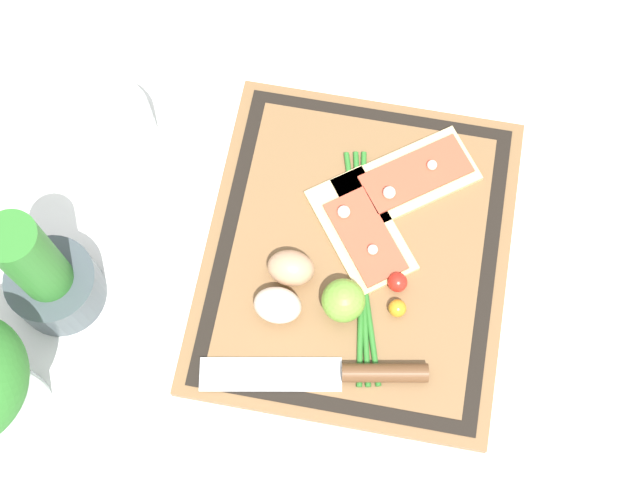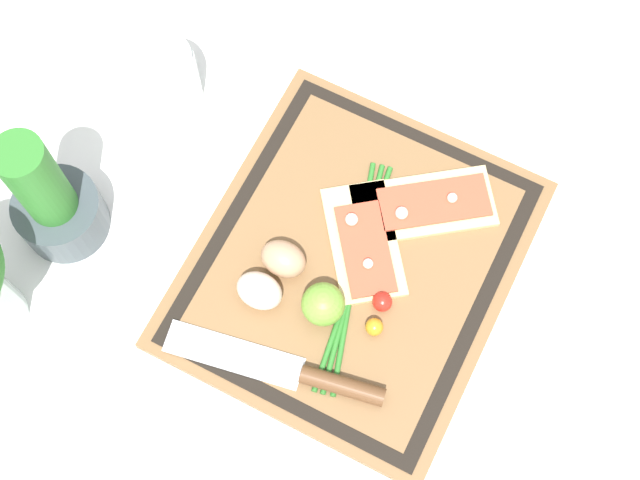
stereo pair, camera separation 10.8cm
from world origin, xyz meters
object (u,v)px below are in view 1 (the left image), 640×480
Objects in this scene: knife at (351,373)px; egg_pink at (278,305)px; egg_brown at (291,268)px; cherry_tomato_red at (398,282)px; sauce_jar at (119,128)px; lime at (343,300)px; cherry_tomato_yellow at (397,308)px; pizza_slice_far at (361,231)px; herb_pot at (47,277)px; pizza_slice_near at (409,179)px.

egg_pink is at bearing 58.10° from knife.
egg_brown is 0.13m from cherry_tomato_red.
sauce_jar reaches higher than cherry_tomato_red.
lime is 0.36m from sauce_jar.
egg_pink reaches higher than cherry_tomato_yellow.
pizza_slice_far is at bearing -35.20° from egg_pink.
egg_pink is at bearing 172.01° from egg_brown.
egg_pink is 1.09× the size of lime.
herb_pot is at bearing 174.00° from sauce_jar.
pizza_slice_near is 0.71× the size of knife.
egg_brown reaches higher than pizza_slice_far.
sauce_jar is (-0.00, 0.37, 0.02)m from pizza_slice_near.
lime reaches higher than knife.
sauce_jar is at bearing 70.15° from cherry_tomato_red.
cherry_tomato_yellow is at bearing -171.43° from cherry_tomato_red.
cherry_tomato_red is (-0.06, -0.05, 0.01)m from pizza_slice_far.
lime is 0.25× the size of herb_pot.
sauce_jar is (0.18, 0.32, -0.00)m from lime.
knife is 4.70× the size of egg_brown.
pizza_slice_far is at bearing -103.35° from sauce_jar.
egg_pink is at bearing 112.63° from cherry_tomato_red.
pizza_slice_near reaches higher than cherry_tomato_yellow.
egg_brown is 0.28m from herb_pot.
knife is 0.37m from herb_pot.
pizza_slice_near is 0.26m from knife.
egg_brown is 2.63× the size of cherry_tomato_yellow.
cherry_tomato_yellow is at bearing -99.95° from egg_brown.
lime reaches higher than egg_pink.
pizza_slice_near is at bearing -39.39° from egg_brown.
cherry_tomato_red is at bearing -177.33° from pizza_slice_near.
lime is 0.35m from herb_pot.
cherry_tomato_red is at bearing 8.57° from cherry_tomato_yellow.
egg_brown is (-0.15, 0.12, 0.02)m from pizza_slice_near.
cherry_tomato_red is 0.40m from sauce_jar.
cherry_tomato_yellow is at bearing -80.00° from egg_pink.
pizza_slice_far is at bearing 149.80° from pizza_slice_near.
pizza_slice_far is at bearing 32.52° from cherry_tomato_yellow.
cherry_tomato_yellow is 0.41m from herb_pot.
egg_pink is at bearing 103.57° from lime.
cherry_tomato_yellow is (0.09, -0.04, 0.00)m from knife.
cherry_tomato_yellow is (0.02, -0.14, -0.01)m from egg_pink.
cherry_tomato_red is (-0.14, -0.01, 0.01)m from pizza_slice_near.
egg_brown is at bearing -120.09° from sauce_jar.
pizza_slice_near is 0.24m from egg_pink.
lime reaches higher than pizza_slice_far.
knife is 0.43m from sauce_jar.
cherry_tomato_red is at bearing -109.85° from sauce_jar.
lime reaches higher than pizza_slice_near.
egg_brown is 0.14m from cherry_tomato_yellow.
egg_pink is 0.27× the size of herb_pot.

